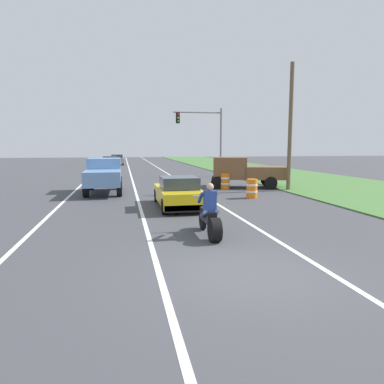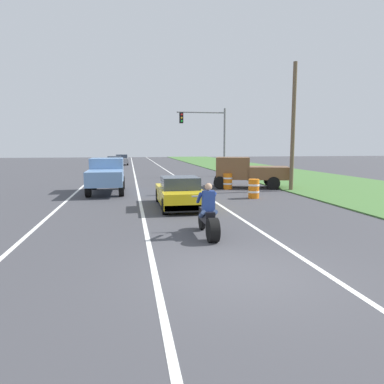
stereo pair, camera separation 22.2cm
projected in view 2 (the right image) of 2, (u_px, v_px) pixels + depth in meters
name	position (u px, v px, depth m)	size (l,w,h in m)	color
ground_plane	(240.00, 273.00, 7.56)	(160.00, 160.00, 0.00)	#424247
lane_stripe_left_solid	(87.00, 183.00, 26.15)	(0.14, 120.00, 0.01)	white
lane_stripe_right_solid	(183.00, 181.00, 27.40)	(0.14, 120.00, 0.01)	white
lane_stripe_centre_dashed	(136.00, 182.00, 26.77)	(0.14, 120.00, 0.01)	white
grass_verge_right	(304.00, 179.00, 29.15)	(10.00, 120.00, 0.06)	#477538
motorcycle_with_rider	(208.00, 217.00, 10.53)	(0.70, 2.21, 1.62)	black
sports_car_yellow	(180.00, 193.00, 15.65)	(1.84, 4.30, 1.37)	yellow
pickup_truck_left_lane_light_blue	(106.00, 174.00, 20.44)	(2.02, 4.80, 1.98)	#6B93C6
pickup_truck_right_shoulder_brown	(247.00, 171.00, 22.97)	(5.14, 3.14, 1.98)	brown
traffic_light_mast_near	(210.00, 131.00, 31.05)	(4.37, 0.34, 6.00)	gray
utility_pole_roadside	(293.00, 128.00, 21.06)	(0.24, 0.24, 7.59)	brown
construction_barrel_nearest	(254.00, 189.00, 18.35)	(0.58, 0.58, 1.00)	orange
construction_barrel_mid	(228.00, 181.00, 22.23)	(0.58, 0.58, 1.00)	orange
construction_barrel_far	(223.00, 178.00, 24.55)	(0.58, 0.58, 1.00)	orange
distant_car_far_ahead	(115.00, 162.00, 42.23)	(1.80, 4.00, 1.50)	#99999E
distant_car_further_ahead	(122.00, 160.00, 50.55)	(1.80, 4.00, 1.50)	#99999E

